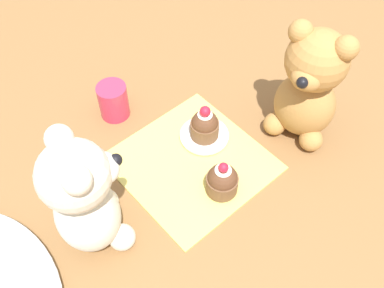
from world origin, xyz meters
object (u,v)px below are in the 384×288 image
Objects in this scene: cupcake_near_cream_bear at (221,181)px; cupcake_near_tan_bear at (205,125)px; saucer_plate at (204,135)px; juice_glass at (113,101)px; teddy_bear_cream at (85,198)px; teddy_bear_tan at (309,86)px.

cupcake_near_tan_bear is at bearing -29.48° from cupcake_near_cream_bear.
saucer_plate is 0.03m from cupcake_near_tan_bear.
juice_glass is at bearing 28.57° from cupcake_near_tan_bear.
teddy_bear_cream reaches higher than saucer_plate.
teddy_bear_cream is at bearing 96.78° from cupcake_near_tan_bear.
teddy_bear_cream reaches higher than juice_glass.
teddy_bear_tan is 0.22m from cupcake_near_cream_bear.
cupcake_near_tan_bear is at bearing -140.39° from teddy_bear_tan.
cupcake_near_cream_bear is (-0.01, 0.21, -0.08)m from teddy_bear_tan.
saucer_plate is at bearing -69.16° from teddy_bear_cream.
cupcake_near_cream_bear reaches higher than juice_glass.
cupcake_near_cream_bear is 0.12m from cupcake_near_tan_bear.
teddy_bear_tan is at bearing -123.42° from saucer_plate.
saucer_plate is at bearing -29.48° from cupcake_near_cream_bear.
teddy_bear_cream reaches higher than cupcake_near_cream_bear.
cupcake_near_cream_bear is 1.01× the size of juice_glass.
cupcake_near_tan_bear is (0.10, -0.06, 0.01)m from cupcake_near_cream_bear.
teddy_bear_cream reaches higher than cupcake_near_tan_bear.
saucer_plate is (0.03, -0.26, -0.10)m from teddy_bear_cream.
juice_glass is (0.16, 0.09, 0.03)m from saucer_plate.
juice_glass is (0.16, 0.09, -0.00)m from cupcake_near_tan_bear.
saucer_plate is at bearing 0.00° from cupcake_near_tan_bear.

